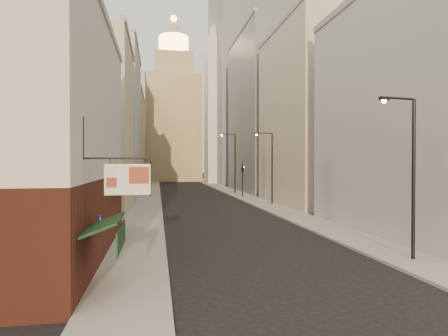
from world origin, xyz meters
The scene contains 19 objects.
ground centered at (0.00, 0.00, 0.00)m, with size 360.00×360.00×0.00m, color black.
sidewalk_left centered at (-6.50, 55.00, 0.07)m, with size 3.00×140.00×0.15m, color gray.
sidewalk_right centered at (6.50, 55.00, 0.07)m, with size 3.00×140.00×0.15m, color gray.
near_building_left centered at (-10.99, 9.00, 6.02)m, with size 8.30×23.04×12.30m.
left_bldg_beige centered at (-12.00, 26.00, 8.00)m, with size 8.00×12.00×16.00m, color #B9AD90.
left_bldg_grey centered at (-12.00, 42.00, 10.00)m, with size 8.00×16.00×20.00m, color #A0A0A5.
left_bldg_tan centered at (-12.00, 60.00, 8.50)m, with size 8.00×18.00×17.00m, color tan.
left_bldg_wingrid centered at (-12.00, 80.00, 12.00)m, with size 8.00×20.00×24.00m, color gray.
right_bldg_grey centered at (12.00, 12.00, 8.00)m, with size 8.00×16.00×16.00m, color #A0A0A5.
right_bldg_beige centered at (12.00, 30.00, 10.00)m, with size 8.00×16.00×20.00m, color #B9AD90.
right_bldg_wingrid centered at (12.00, 50.00, 13.00)m, with size 8.00×20.00×26.00m, color gray.
highrise centered at (18.00, 78.00, 25.66)m, with size 21.00×23.00×51.20m.
clock_tower centered at (-1.00, 92.00, 17.63)m, with size 14.00×14.00×44.90m.
white_tower centered at (10.00, 78.00, 18.61)m, with size 8.00×8.00×41.50m.
streetlamp_near centered at (6.38, 5.25, 4.47)m, with size 2.05×0.43×7.82m.
streetlamp_mid centered at (7.09, 29.87, 4.66)m, with size 2.14×0.28×8.16m.
streetlamp_far centered at (6.10, 45.65, 5.31)m, with size 2.41×0.69×9.30m.
traffic_light_left centered at (-6.41, 42.23, 3.38)m, with size 0.56×0.47×5.00m.
traffic_light_right centered at (6.05, 39.27, 3.84)m, with size 0.63×0.59×5.00m.
Camera 1 is at (-5.46, -10.67, 4.72)m, focal length 30.00 mm.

